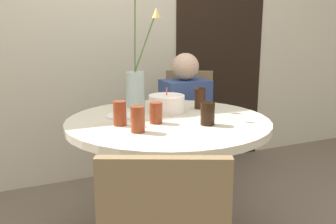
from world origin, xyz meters
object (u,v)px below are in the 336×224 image
(side_plate, at_px, (121,116))
(flower_vase, at_px, (137,81))
(person_woman, at_px, (185,127))
(chair_right_flank, at_px, (187,121))
(drink_glass_1, at_px, (120,113))
(drink_glass_2, at_px, (208,114))
(birthday_cake, at_px, (167,104))
(drink_glass_4, at_px, (200,98))
(drink_glass_3, at_px, (138,119))
(drink_glass_0, at_px, (156,113))

(side_plate, bearing_deg, flower_vase, 51.07)
(flower_vase, distance_m, person_woman, 0.69)
(chair_right_flank, height_order, drink_glass_1, chair_right_flank)
(side_plate, distance_m, drink_glass_2, 0.50)
(birthday_cake, bearing_deg, person_woman, 53.01)
(birthday_cake, relative_size, drink_glass_4, 1.66)
(birthday_cake, relative_size, drink_glass_2, 1.82)
(birthday_cake, relative_size, drink_glass_1, 1.67)
(flower_vase, relative_size, drink_glass_2, 6.56)
(chair_right_flank, height_order, drink_glass_3, chair_right_flank)
(flower_vase, relative_size, drink_glass_1, 6.02)
(drink_glass_0, bearing_deg, flower_vase, 83.72)
(drink_glass_4, bearing_deg, chair_right_flank, 69.66)
(flower_vase, distance_m, drink_glass_1, 0.47)
(drink_glass_0, bearing_deg, chair_right_flank, 53.64)
(drink_glass_3, bearing_deg, person_woman, 50.88)
(drink_glass_2, bearing_deg, flower_vase, 107.99)
(chair_right_flank, bearing_deg, drink_glass_1, -101.38)
(chair_right_flank, distance_m, person_woman, 0.16)
(birthday_cake, relative_size, person_woman, 0.20)
(chair_right_flank, distance_m, flower_vase, 0.81)
(chair_right_flank, relative_size, birthday_cake, 4.26)
(drink_glass_3, height_order, drink_glass_4, same)
(drink_glass_3, xyz_separation_m, person_woman, (0.67, 0.82, -0.32))
(drink_glass_0, relative_size, drink_glass_4, 0.87)
(drink_glass_2, bearing_deg, chair_right_flank, 68.62)
(drink_glass_0, relative_size, drink_glass_3, 0.87)
(drink_glass_3, bearing_deg, drink_glass_4, 33.13)
(drink_glass_0, xyz_separation_m, drink_glass_1, (-0.19, 0.04, 0.01))
(drink_glass_1, bearing_deg, side_plate, 71.13)
(drink_glass_4, bearing_deg, person_woman, 73.96)
(birthday_cake, distance_m, side_plate, 0.28)
(chair_right_flank, bearing_deg, drink_glass_2, -77.68)
(drink_glass_1, distance_m, drink_glass_3, 0.16)
(birthday_cake, relative_size, side_plate, 1.25)
(drink_glass_0, height_order, drink_glass_4, drink_glass_4)
(side_plate, relative_size, drink_glass_1, 1.34)
(chair_right_flank, relative_size, drink_glass_4, 7.08)
(birthday_cake, bearing_deg, drink_glass_3, -132.06)
(side_plate, distance_m, drink_glass_3, 0.34)
(drink_glass_3, xyz_separation_m, drink_glass_4, (0.53, 0.35, 0.00))
(chair_right_flank, distance_m, side_plate, 0.99)
(side_plate, xyz_separation_m, person_woman, (0.65, 0.49, -0.26))
(drink_glass_3, distance_m, drink_glass_4, 0.63)
(drink_glass_2, height_order, drink_glass_4, drink_glass_4)
(drink_glass_2, height_order, person_woman, person_woman)
(flower_vase, relative_size, side_plate, 4.49)
(drink_glass_1, xyz_separation_m, drink_glass_2, (0.42, -0.18, -0.01))
(drink_glass_0, bearing_deg, person_woman, 53.15)
(side_plate, bearing_deg, drink_glass_4, 1.34)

